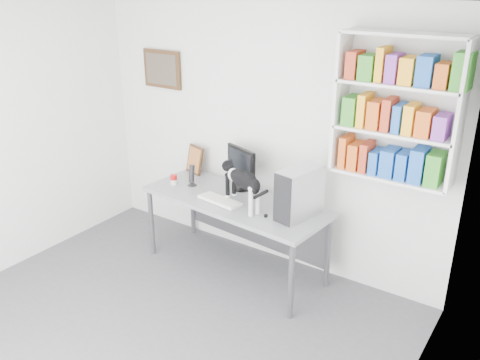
{
  "coord_description": "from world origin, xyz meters",
  "views": [
    {
      "loc": [
        2.63,
        -2.27,
        2.88
      ],
      "look_at": [
        0.05,
        1.53,
        1.02
      ],
      "focal_mm": 38.0,
      "sensor_mm": 36.0,
      "label": 1
    }
  ],
  "objects_px": {
    "leaning_print": "(195,159)",
    "cat": "(243,189)",
    "pc_tower": "(300,193)",
    "keyboard": "(220,200)",
    "speaker": "(192,175)",
    "bookshelf": "(397,109)",
    "soup_can": "(174,180)",
    "monitor": "(242,168)",
    "desk": "(235,235)"
  },
  "relations": [
    {
      "from": "monitor",
      "to": "cat",
      "type": "height_order",
      "value": "monitor"
    },
    {
      "from": "leaning_print",
      "to": "cat",
      "type": "bearing_deg",
      "value": -8.72
    },
    {
      "from": "desk",
      "to": "keyboard",
      "type": "xyz_separation_m",
      "value": [
        -0.08,
        -0.14,
        0.42
      ]
    },
    {
      "from": "keyboard",
      "to": "speaker",
      "type": "bearing_deg",
      "value": 167.92
    },
    {
      "from": "desk",
      "to": "soup_can",
      "type": "xyz_separation_m",
      "value": [
        -0.76,
        -0.04,
        0.45
      ]
    },
    {
      "from": "desk",
      "to": "leaning_print",
      "type": "height_order",
      "value": "leaning_print"
    },
    {
      "from": "speaker",
      "to": "cat",
      "type": "xyz_separation_m",
      "value": [
        0.76,
        -0.16,
        0.08
      ]
    },
    {
      "from": "monitor",
      "to": "leaning_print",
      "type": "bearing_deg",
      "value": -168.55
    },
    {
      "from": "pc_tower",
      "to": "leaning_print",
      "type": "distance_m",
      "value": 1.54
    },
    {
      "from": "monitor",
      "to": "leaning_print",
      "type": "distance_m",
      "value": 0.71
    },
    {
      "from": "desk",
      "to": "cat",
      "type": "relative_size",
      "value": 2.98
    },
    {
      "from": "soup_can",
      "to": "keyboard",
      "type": "bearing_deg",
      "value": -7.9
    },
    {
      "from": "keyboard",
      "to": "soup_can",
      "type": "xyz_separation_m",
      "value": [
        -0.68,
        0.09,
        0.03
      ]
    },
    {
      "from": "cat",
      "to": "keyboard",
      "type": "bearing_deg",
      "value": -154.5
    },
    {
      "from": "monitor",
      "to": "cat",
      "type": "relative_size",
      "value": 0.71
    },
    {
      "from": "bookshelf",
      "to": "desk",
      "type": "bearing_deg",
      "value": -166.6
    },
    {
      "from": "monitor",
      "to": "keyboard",
      "type": "height_order",
      "value": "monitor"
    },
    {
      "from": "desk",
      "to": "pc_tower",
      "type": "bearing_deg",
      "value": 6.15
    },
    {
      "from": "keyboard",
      "to": "leaning_print",
      "type": "xyz_separation_m",
      "value": [
        -0.71,
        0.49,
        0.14
      ]
    },
    {
      "from": "desk",
      "to": "speaker",
      "type": "xyz_separation_m",
      "value": [
        -0.58,
        0.04,
        0.52
      ]
    },
    {
      "from": "keyboard",
      "to": "desk",
      "type": "bearing_deg",
      "value": 67.72
    },
    {
      "from": "bookshelf",
      "to": "keyboard",
      "type": "distance_m",
      "value": 1.87
    },
    {
      "from": "monitor",
      "to": "leaning_print",
      "type": "relative_size",
      "value": 1.44
    },
    {
      "from": "pc_tower",
      "to": "cat",
      "type": "relative_size",
      "value": 0.73
    },
    {
      "from": "bookshelf",
      "to": "cat",
      "type": "height_order",
      "value": "bookshelf"
    },
    {
      "from": "desk",
      "to": "soup_can",
      "type": "relative_size",
      "value": 18.38
    },
    {
      "from": "desk",
      "to": "soup_can",
      "type": "distance_m",
      "value": 0.88
    },
    {
      "from": "leaning_print",
      "to": "cat",
      "type": "height_order",
      "value": "cat"
    },
    {
      "from": "desk",
      "to": "leaning_print",
      "type": "relative_size",
      "value": 6.03
    },
    {
      "from": "monitor",
      "to": "keyboard",
      "type": "xyz_separation_m",
      "value": [
        0.01,
        -0.4,
        -0.21
      ]
    },
    {
      "from": "desk",
      "to": "speaker",
      "type": "relative_size",
      "value": 8.16
    },
    {
      "from": "pc_tower",
      "to": "soup_can",
      "type": "xyz_separation_m",
      "value": [
        -1.47,
        -0.06,
        -0.18
      ]
    },
    {
      "from": "keyboard",
      "to": "monitor",
      "type": "bearing_deg",
      "value": 99.3
    },
    {
      "from": "desk",
      "to": "monitor",
      "type": "distance_m",
      "value": 0.69
    },
    {
      "from": "speaker",
      "to": "leaning_print",
      "type": "height_order",
      "value": "leaning_print"
    },
    {
      "from": "pc_tower",
      "to": "cat",
      "type": "bearing_deg",
      "value": -153.45
    },
    {
      "from": "monitor",
      "to": "pc_tower",
      "type": "xyz_separation_m",
      "value": [
        0.8,
        -0.24,
        0.01
      ]
    },
    {
      "from": "monitor",
      "to": "soup_can",
      "type": "height_order",
      "value": "monitor"
    },
    {
      "from": "soup_can",
      "to": "cat",
      "type": "distance_m",
      "value": 0.96
    },
    {
      "from": "bookshelf",
      "to": "leaning_print",
      "type": "distance_m",
      "value": 2.37
    },
    {
      "from": "keyboard",
      "to": "leaning_print",
      "type": "distance_m",
      "value": 0.88
    },
    {
      "from": "bookshelf",
      "to": "keyboard",
      "type": "height_order",
      "value": "bookshelf"
    },
    {
      "from": "bookshelf",
      "to": "desk",
      "type": "distance_m",
      "value": 2.05
    },
    {
      "from": "bookshelf",
      "to": "leaning_print",
      "type": "height_order",
      "value": "bookshelf"
    },
    {
      "from": "leaning_print",
      "to": "pc_tower",
      "type": "bearing_deg",
      "value": 4.73
    },
    {
      "from": "desk",
      "to": "keyboard",
      "type": "height_order",
      "value": "keyboard"
    },
    {
      "from": "pc_tower",
      "to": "keyboard",
      "type": "bearing_deg",
      "value": -157.24
    },
    {
      "from": "keyboard",
      "to": "leaning_print",
      "type": "height_order",
      "value": "leaning_print"
    },
    {
      "from": "cat",
      "to": "pc_tower",
      "type": "bearing_deg",
      "value": 37.08
    },
    {
      "from": "bookshelf",
      "to": "leaning_print",
      "type": "xyz_separation_m",
      "value": [
        -2.19,
        0.02,
        -0.89
      ]
    }
  ]
}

